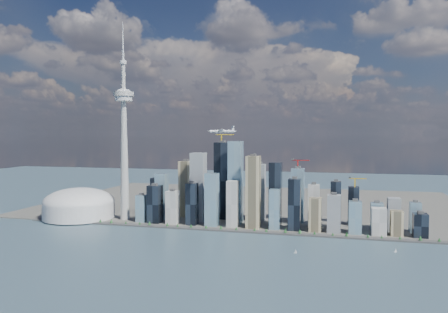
% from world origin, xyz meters
% --- Properties ---
extents(ground, '(4000.00, 4000.00, 0.00)m').
position_xyz_m(ground, '(0.00, 0.00, 0.00)').
color(ground, '#2D4350').
rests_on(ground, ground).
extents(seawall, '(1100.00, 22.00, 4.00)m').
position_xyz_m(seawall, '(0.00, 250.00, 2.00)').
color(seawall, '#383838').
rests_on(seawall, ground).
extents(land, '(1400.00, 900.00, 3.00)m').
position_xyz_m(land, '(0.00, 700.00, 1.50)').
color(land, '#4C4C47').
rests_on(land, ground).
extents(shoreline_trees, '(960.53, 7.20, 8.80)m').
position_xyz_m(shoreline_trees, '(0.00, 250.00, 8.78)').
color(shoreline_trees, '#3F2D1E').
rests_on(shoreline_trees, seawall).
extents(skyscraper_cluster, '(736.00, 142.00, 243.11)m').
position_xyz_m(skyscraper_cluster, '(59.62, 336.82, 75.12)').
color(skyscraper_cluster, black).
rests_on(skyscraper_cluster, land).
extents(needle_tower, '(56.00, 56.00, 550.50)m').
position_xyz_m(needle_tower, '(-300.00, 310.00, 235.84)').
color(needle_tower, '#ABAAA5').
rests_on(needle_tower, land).
extents(dome_stadium, '(200.00, 200.00, 86.00)m').
position_xyz_m(dome_stadium, '(-440.00, 300.00, 39.44)').
color(dome_stadium, silver).
rests_on(dome_stadium, land).
extents(airplane, '(67.89, 60.90, 17.33)m').
position_xyz_m(airplane, '(5.96, 226.38, 251.70)').
color(airplane, silver).
rests_on(airplane, ground).
extents(sailboat_west, '(6.93, 2.02, 9.64)m').
position_xyz_m(sailboat_west, '(197.84, 87.59, 3.09)').
color(sailboat_west, silver).
rests_on(sailboat_west, ground).
extents(sailboat_east, '(6.88, 2.52, 9.50)m').
position_xyz_m(sailboat_east, '(397.37, 147.31, 3.05)').
color(sailboat_east, silver).
rests_on(sailboat_east, ground).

